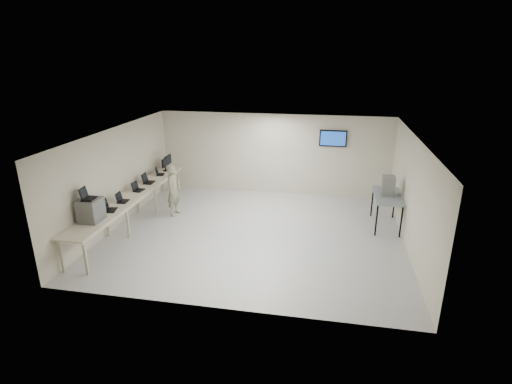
% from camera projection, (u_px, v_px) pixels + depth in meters
% --- Properties ---
extents(room, '(8.01, 7.01, 2.81)m').
position_uv_depth(room, '(256.00, 185.00, 10.68)').
color(room, '#BABBB8').
rests_on(room, ground).
extents(workbench, '(0.76, 6.00, 0.90)m').
position_uv_depth(workbench, '(132.00, 197.00, 11.46)').
color(workbench, beige).
rests_on(workbench, ground).
extents(equipment_box, '(0.47, 0.54, 0.56)m').
position_uv_depth(equipment_box, '(91.00, 210.00, 9.59)').
color(equipment_box, slate).
rests_on(equipment_box, workbench).
extents(laptop_on_box, '(0.34, 0.39, 0.28)m').
position_uv_depth(laptop_on_box, '(87.00, 196.00, 9.48)').
color(laptop_on_box, black).
rests_on(laptop_on_box, equipment_box).
extents(laptop_0, '(0.39, 0.43, 0.29)m').
position_uv_depth(laptop_0, '(108.00, 208.00, 10.29)').
color(laptop_0, black).
rests_on(laptop_0, workbench).
extents(laptop_1, '(0.29, 0.35, 0.26)m').
position_uv_depth(laptop_1, '(121.00, 199.00, 10.89)').
color(laptop_1, black).
rests_on(laptop_1, workbench).
extents(laptop_2, '(0.30, 0.36, 0.27)m').
position_uv_depth(laptop_2, '(137.00, 188.00, 11.76)').
color(laptop_2, black).
rests_on(laptop_2, workbench).
extents(laptop_3, '(0.33, 0.40, 0.30)m').
position_uv_depth(laptop_3, '(147.00, 180.00, 12.45)').
color(laptop_3, black).
rests_on(laptop_3, workbench).
extents(laptop_4, '(0.35, 0.38, 0.25)m').
position_uv_depth(laptop_4, '(159.00, 173.00, 13.27)').
color(laptop_4, black).
rests_on(laptop_4, workbench).
extents(monitor_near, '(0.20, 0.45, 0.44)m').
position_uv_depth(monitor_near, '(165.00, 163.00, 13.64)').
color(monitor_near, black).
rests_on(monitor_near, workbench).
extents(monitor_far, '(0.21, 0.48, 0.48)m').
position_uv_depth(monitor_far, '(168.00, 161.00, 13.87)').
color(monitor_far, black).
rests_on(monitor_far, workbench).
extents(soldier, '(0.43, 0.61, 1.60)m').
position_uv_depth(soldier, '(174.00, 190.00, 12.13)').
color(soldier, '#717C5C').
rests_on(soldier, ground).
extents(side_table, '(0.74, 1.59, 0.95)m').
position_uv_depth(side_table, '(387.00, 197.00, 11.28)').
color(side_table, gray).
rests_on(side_table, ground).
extents(storage_bins, '(0.35, 0.39, 0.55)m').
position_uv_depth(storage_bins, '(388.00, 186.00, 11.16)').
color(storage_bins, gray).
rests_on(storage_bins, side_table).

